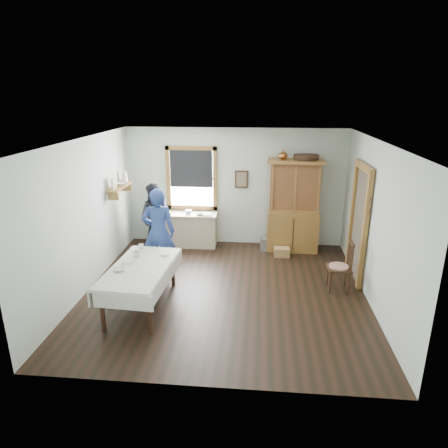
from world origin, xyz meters
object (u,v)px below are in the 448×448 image
object	(u,v)px
spindle_chair	(339,266)
woman_blue	(159,235)
dining_table	(141,286)
work_counter	(188,229)
figure_dark	(156,220)
china_hutch	(294,206)
pail	(266,244)
wicker_basket	(282,252)

from	to	relation	value
spindle_chair	woman_blue	xyz separation A→B (m)	(-3.39, 0.40, 0.33)
dining_table	woman_blue	size ratio (longest dim) A/B	1.12
work_counter	figure_dark	xyz separation A→B (m)	(-0.63, -0.38, 0.32)
china_hutch	pail	size ratio (longest dim) A/B	7.18
figure_dark	woman_blue	bearing A→B (deg)	-64.28
woman_blue	work_counter	bearing A→B (deg)	-107.11
china_hutch	pail	bearing A→B (deg)	-170.32
spindle_chair	wicker_basket	size ratio (longest dim) A/B	2.89
work_counter	figure_dark	world-z (taller)	figure_dark
work_counter	dining_table	xyz separation A→B (m)	(-0.27, -2.85, -0.03)
china_hutch	dining_table	distance (m)	3.95
wicker_basket	woman_blue	world-z (taller)	woman_blue
pail	woman_blue	xyz separation A→B (m)	(-2.10, -1.44, 0.66)
dining_table	spindle_chair	bearing A→B (deg)	14.70
dining_table	figure_dark	size ratio (longest dim) A/B	1.26
dining_table	wicker_basket	size ratio (longest dim) A/B	5.48
work_counter	pail	size ratio (longest dim) A/B	4.79
spindle_chair	wicker_basket	distance (m)	1.81
china_hutch	dining_table	size ratio (longest dim) A/B	1.14
work_counter	pail	bearing A→B (deg)	-4.88
china_hutch	figure_dark	xyz separation A→B (m)	(-3.05, -0.34, -0.32)
dining_table	spindle_chair	distance (m)	3.50
woman_blue	figure_dark	world-z (taller)	woman_blue
work_counter	figure_dark	distance (m)	0.80
work_counter	figure_dark	bearing A→B (deg)	-149.96
work_counter	figure_dark	size ratio (longest dim) A/B	0.96
china_hutch	dining_table	xyz separation A→B (m)	(-2.68, -2.81, -0.67)
spindle_chair	woman_blue	distance (m)	3.43
dining_table	figure_dark	distance (m)	2.53
pail	woman_blue	bearing A→B (deg)	-145.50
wicker_basket	woman_blue	distance (m)	2.78
woman_blue	pail	bearing A→B (deg)	-152.80
pail	wicker_basket	size ratio (longest dim) A/B	0.87
pail	wicker_basket	distance (m)	0.49
work_counter	china_hutch	distance (m)	2.50
spindle_chair	pail	distance (m)	2.27
work_counter	woman_blue	world-z (taller)	woman_blue
spindle_chair	wicker_basket	world-z (taller)	spindle_chair
wicker_basket	work_counter	bearing A→B (deg)	167.88
dining_table	woman_blue	bearing A→B (deg)	90.22
china_hutch	wicker_basket	size ratio (longest dim) A/B	6.25
spindle_chair	pail	xyz separation A→B (m)	(-1.29, 1.84, -0.33)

